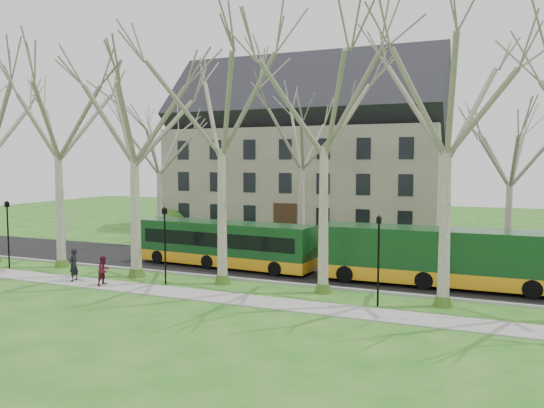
% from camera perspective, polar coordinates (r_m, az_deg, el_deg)
% --- Properties ---
extents(ground, '(120.00, 120.00, 0.00)m').
position_cam_1_polar(ground, '(29.00, -0.19, -9.24)').
color(ground, '#21661D').
rests_on(ground, ground).
extents(sidewalk, '(70.00, 2.00, 0.06)m').
position_cam_1_polar(sidewalk, '(26.77, -2.27, -10.36)').
color(sidewalk, gray).
rests_on(sidewalk, ground).
extents(road, '(80.00, 8.00, 0.06)m').
position_cam_1_polar(road, '(34.01, 3.38, -7.12)').
color(road, black).
rests_on(road, ground).
extents(curb, '(80.00, 0.25, 0.14)m').
position_cam_1_polar(curb, '(30.33, 0.91, -8.48)').
color(curb, '#A5A39E').
rests_on(curb, ground).
extents(building, '(26.50, 12.20, 16.00)m').
position_cam_1_polar(building, '(52.76, 3.78, 5.84)').
color(building, slate).
rests_on(building, ground).
extents(tree_row_verge, '(49.00, 7.00, 14.00)m').
position_cam_1_polar(tree_row_verge, '(28.43, 0.04, 4.73)').
color(tree_row_verge, gray).
rests_on(tree_row_verge, ground).
extents(tree_row_far, '(33.00, 7.00, 12.00)m').
position_cam_1_polar(tree_row_far, '(38.95, 4.19, 3.22)').
color(tree_row_far, gray).
rests_on(tree_row_far, ground).
extents(lamp_row, '(36.22, 0.22, 4.30)m').
position_cam_1_polar(lamp_row, '(27.58, -0.99, -4.51)').
color(lamp_row, black).
rests_on(lamp_row, ground).
extents(hedges, '(30.60, 8.60, 2.00)m').
position_cam_1_polar(hedges, '(43.29, 1.19, -3.26)').
color(hedges, '#2B5418').
rests_on(hedges, ground).
extents(bus_lead, '(12.22, 3.40, 3.02)m').
position_cam_1_polar(bus_lead, '(34.84, -5.07, -4.27)').
color(bus_lead, '#113E1A').
rests_on(bus_lead, road).
extents(bus_follow, '(13.16, 2.85, 3.28)m').
position_cam_1_polar(bus_follow, '(30.86, 17.52, -5.38)').
color(bus_follow, '#113E1A').
rests_on(bus_follow, road).
extents(pedestrian_a, '(0.54, 0.74, 1.89)m').
position_cam_1_polar(pedestrian_a, '(32.72, -20.57, -6.14)').
color(pedestrian_a, black).
rests_on(pedestrian_a, sidewalk).
extents(pedestrian_b, '(0.67, 0.84, 1.64)m').
position_cam_1_polar(pedestrian_b, '(31.19, -17.64, -6.81)').
color(pedestrian_b, '#521222').
rests_on(pedestrian_b, sidewalk).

